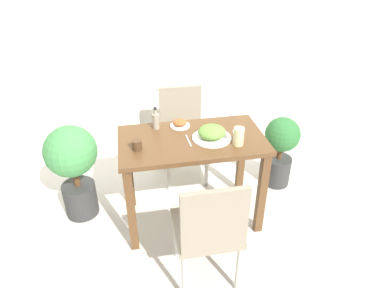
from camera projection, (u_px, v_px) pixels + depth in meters
name	position (u px, v px, depth m)	size (l,w,h in m)	color
ground_plane	(192.00, 216.00, 2.95)	(16.00, 16.00, 0.00)	beige
wall_back	(168.00, 29.00, 3.30)	(8.00, 0.05, 2.60)	silver
dining_table	(192.00, 154.00, 2.62)	(1.09, 0.61, 0.77)	brown
chair_near	(209.00, 229.00, 2.14)	(0.42, 0.42, 0.88)	gray
chair_far	(183.00, 129.00, 3.25)	(0.42, 0.42, 0.88)	gray
food_plate	(212.00, 133.00, 2.53)	(0.29, 0.29, 0.10)	white
side_plate	(180.00, 123.00, 2.70)	(0.16, 0.16, 0.06)	white
drink_cup	(137.00, 145.00, 2.40)	(0.07, 0.07, 0.07)	#4C331E
juice_glass	(239.00, 136.00, 2.44)	(0.08, 0.08, 0.13)	beige
sauce_bottle	(156.00, 120.00, 2.65)	(0.05, 0.05, 0.19)	gray
fork_utensil	(188.00, 140.00, 2.52)	(0.02, 0.17, 0.00)	silver
spoon_utensil	(234.00, 136.00, 2.58)	(0.04, 0.16, 0.00)	silver
potted_plant_left	(73.00, 164.00, 2.73)	(0.41, 0.41, 0.83)	#333333
potted_plant_right	(280.00, 148.00, 3.16)	(0.32, 0.32, 0.69)	#333333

